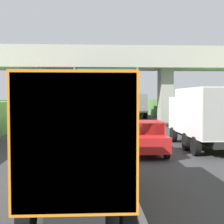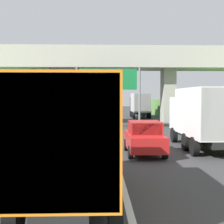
{
  "view_description": "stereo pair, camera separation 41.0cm",
  "coord_description": "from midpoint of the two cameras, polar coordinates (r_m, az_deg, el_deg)",
  "views": [
    {
      "loc": [
        -1.17,
        -3.05,
        2.97
      ],
      "look_at": [
        0.0,
        17.94,
        2.0
      ],
      "focal_mm": 53.69,
      "sensor_mm": 36.0,
      "label": 1
    },
    {
      "loc": [
        -0.76,
        -3.07,
        2.97
      ],
      "look_at": [
        0.0,
        17.94,
        2.0
      ],
      "focal_mm": 53.69,
      "sensor_mm": 36.0,
      "label": 2
    }
  ],
  "objects": [
    {
      "name": "truck_yellow",
      "position": [
        27.27,
        -11.22,
        0.41
      ],
      "size": [
        2.44,
        7.3,
        3.44
      ],
      "color": "black",
      "rests_on": "ground"
    },
    {
      "name": "overpass_bridge",
      "position": [
        35.84,
        -1.65,
        7.72
      ],
      "size": [
        40.0,
        4.8,
        8.1
      ],
      "color": "#ADA89E",
      "rests_on": "ground"
    },
    {
      "name": "truck_black",
      "position": [
        47.41,
        3.88,
        1.38
      ],
      "size": [
        2.44,
        7.3,
        3.44
      ],
      "color": "black",
      "rests_on": "ground"
    },
    {
      "name": "car_red",
      "position": [
        17.25,
        5.1,
        -4.4
      ],
      "size": [
        1.86,
        4.1,
        1.72
      ],
      "color": "red",
      "rests_on": "ground"
    },
    {
      "name": "car_blue",
      "position": [
        55.37,
        -3.81,
        0.44
      ],
      "size": [
        1.86,
        4.1,
        1.72
      ],
      "color": "#233D9E",
      "rests_on": "ground"
    },
    {
      "name": "lane_centre_stripe",
      "position": [
        29.33,
        -1.29,
        -3.17
      ],
      "size": [
        0.2,
        92.19,
        0.01
      ],
      "primitive_type": "cube",
      "color": "white",
      "rests_on": "ground"
    },
    {
      "name": "overhead_highway_sign",
      "position": [
        30.42,
        -1.37,
        4.88
      ],
      "size": [
        5.88,
        0.18,
        5.6
      ],
      "color": "slate",
      "rests_on": "ground"
    },
    {
      "name": "truck_white",
      "position": [
        19.66,
        14.56,
        -0.46
      ],
      "size": [
        2.44,
        7.3,
        3.44
      ],
      "color": "black",
      "rests_on": "ground"
    },
    {
      "name": "truck_orange",
      "position": [
        9.39,
        -6.52,
        -3.7
      ],
      "size": [
        2.44,
        7.3,
        3.44
      ],
      "color": "black",
      "rests_on": "ground"
    }
  ]
}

